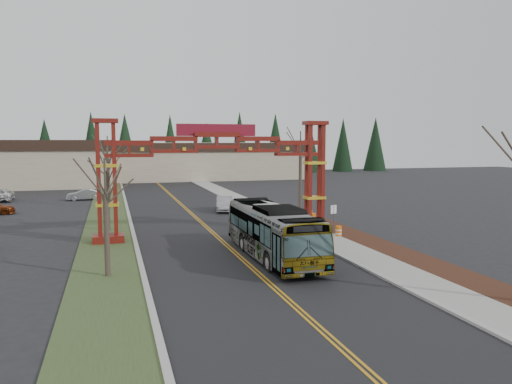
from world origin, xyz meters
name	(u,v)px	position (x,y,z in m)	size (l,w,h in m)	color
ground	(305,316)	(0.00, 0.00, 0.00)	(200.00, 200.00, 0.00)	black
road	(201,223)	(0.00, 25.00, 0.01)	(12.00, 110.00, 0.02)	black
lane_line_left	(200,223)	(-0.12, 25.00, 0.03)	(0.12, 100.00, 0.01)	#C18516
lane_line_right	(203,222)	(0.12, 25.00, 0.03)	(0.12, 100.00, 0.01)	#C18516
curb_right	(267,219)	(6.15, 25.00, 0.07)	(0.30, 110.00, 0.15)	#A7A6A1
sidewalk_right	(281,218)	(7.60, 25.00, 0.08)	(2.60, 110.00, 0.14)	gray
landscape_strip	(391,250)	(10.20, 10.00, 0.06)	(2.60, 50.00, 0.12)	black
grass_median	(109,227)	(-8.00, 25.00, 0.04)	(4.00, 110.00, 0.08)	#344522
curb_left	(131,225)	(-6.15, 25.00, 0.07)	(0.30, 110.00, 0.15)	#A7A6A1
gateway_arch	(217,159)	(0.00, 18.00, 5.98)	(18.20, 1.60, 8.90)	#5C110C
retail_building_east	(203,160)	(10.00, 79.95, 3.51)	(38.00, 20.30, 7.00)	tan
conifer_treeline	(149,145)	(0.25, 92.00, 6.49)	(116.10, 5.60, 13.00)	black
transit_bus	(273,232)	(1.94, 10.30, 1.68)	(2.82, 12.06, 3.36)	#A5A7AD
silver_sedan	(225,204)	(3.64, 31.72, 0.78)	(1.66, 4.75, 1.56)	#A5A8AD
parked_car_far_a	(84,195)	(-11.00, 46.25, 0.69)	(1.46, 4.19, 1.38)	gray
parked_car_far_b	(2,195)	(-20.65, 48.05, 0.74)	(2.46, 5.34, 1.48)	white
bare_tree_median_near	(105,194)	(-8.00, 8.56, 4.50)	(2.91, 2.91, 6.44)	#382D26
bare_tree_median_mid	(107,172)	(-8.00, 23.15, 4.85)	(2.90, 2.90, 6.79)	#382D26
bare_tree_median_far	(108,157)	(-8.00, 37.82, 5.60)	(3.44, 3.44, 7.90)	#382D26
bare_tree_right_far	(300,153)	(10.00, 26.32, 6.21)	(3.08, 3.08, 8.29)	#382D26
street_sign	(334,214)	(8.72, 15.90, 1.74)	(0.54, 0.18, 2.41)	#3F3F44
barrel_south	(339,232)	(8.86, 15.25, 0.44)	(0.48, 0.48, 0.89)	orange
barrel_mid	(312,220)	(8.91, 20.57, 0.56)	(0.60, 0.60, 1.11)	orange
barrel_north	(309,216)	(9.62, 23.01, 0.53)	(0.57, 0.57, 1.06)	orange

